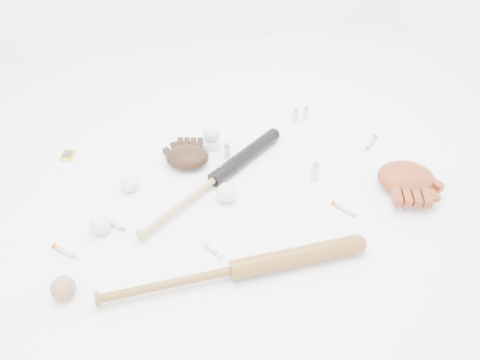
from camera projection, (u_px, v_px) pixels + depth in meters
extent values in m
plane|color=white|center=(238.00, 192.00, 1.99)|extent=(3.00, 3.00, 0.00)
cube|color=gold|center=(68.00, 156.00, 2.18)|extent=(0.08, 0.10, 0.00)
cube|color=white|center=(212.00, 144.00, 2.22)|extent=(0.10, 0.10, 0.04)
sphere|color=silver|center=(211.00, 133.00, 2.18)|extent=(0.08, 0.08, 0.08)
sphere|color=silver|center=(100.00, 224.00, 1.79)|extent=(0.08, 0.08, 0.08)
sphere|color=silver|center=(130.00, 183.00, 1.98)|extent=(0.08, 0.08, 0.08)
sphere|color=silver|center=(226.00, 193.00, 1.93)|extent=(0.08, 0.08, 0.08)
sphere|color=#946747|center=(63.00, 288.00, 1.56)|extent=(0.08, 0.08, 0.08)
cylinder|color=silver|center=(306.00, 113.00, 2.39)|extent=(0.03, 0.03, 0.07)
cylinder|color=silver|center=(295.00, 115.00, 2.38)|extent=(0.03, 0.03, 0.07)
cylinder|color=silver|center=(227.00, 151.00, 2.15)|extent=(0.03, 0.03, 0.08)
cylinder|color=silver|center=(315.00, 171.00, 2.03)|extent=(0.04, 0.04, 0.08)
cylinder|color=silver|center=(220.00, 172.00, 2.04)|extent=(0.03, 0.03, 0.06)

